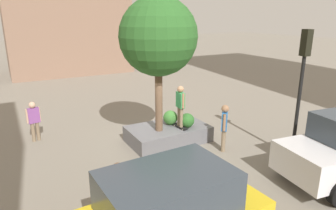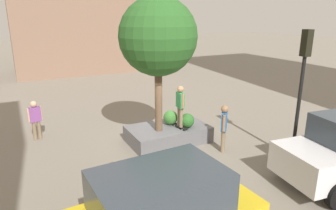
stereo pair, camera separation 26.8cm
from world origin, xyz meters
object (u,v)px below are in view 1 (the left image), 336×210
Objects in this scene: planter_ledge at (168,134)px; skateboard at (180,126)px; traffic_light_median at (303,73)px; passerby_with_bag at (34,119)px; bystander_watching at (224,125)px; plaza_tree at (158,37)px; skateboarder at (180,103)px; pedestrian_crossing at (119,189)px.

skateboard is at bearing 135.49° from planter_ledge.
traffic_light_median is 2.73× the size of passerby_with_bag.
skateboard is at bearing -53.78° from bystander_watching.
plaza_tree is 2.65m from skateboarder.
pedestrian_crossing is at bearing 42.65° from skateboard.
pedestrian_crossing is at bearing 51.15° from plaza_tree.
skateboard is 5.17m from pedestrian_crossing.
bystander_watching is (1.84, -1.61, -2.01)m from traffic_light_median.
passerby_with_bag is (5.00, -2.95, 0.27)m from skateboard.
bystander_watching is (-1.39, 1.76, 0.72)m from planter_ledge.
skateboarder is (-0.84, 0.17, -2.51)m from plaza_tree.
skateboarder reaches higher than pedestrian_crossing.
passerby_with_bag is (1.20, -6.45, -0.00)m from pedestrian_crossing.
passerby_with_bag is (6.03, -4.37, -0.08)m from bystander_watching.
traffic_light_median reaches higher than passerby_with_bag.
skateboard is 0.95m from skateboarder.
traffic_light_median reaches higher than planter_ledge.
passerby_with_bag is (5.00, -2.95, -0.68)m from skateboarder.
planter_ledge is 5.36m from passerby_with_bag.
pedestrian_crossing is (3.79, 3.49, -0.68)m from skateboarder.
skateboarder reaches higher than skateboard.
planter_ledge is 1.41m from skateboarder.
planter_ledge is 0.61m from skateboard.
traffic_light_median is 7.01m from pedestrian_crossing.
passerby_with_bag is at bearing -37.20° from traffic_light_median.
skateboarder is at bearing -26.57° from skateboard.
pedestrian_crossing reaches higher than skateboard.
plaza_tree is 3.96m from bystander_watching.
plaza_tree reaches higher than planter_ledge.
skateboard is (-0.35, 0.35, 0.37)m from planter_ledge.
pedestrian_crossing is (2.95, 3.67, -3.19)m from plaza_tree.
plaza_tree is at bearing -11.52° from skateboard.
plaza_tree is 1.11× the size of traffic_light_median.
skateboard is 1.79m from bystander_watching.
pedestrian_crossing is at bearing 42.65° from skateboarder.
plaza_tree is at bearing -40.20° from bystander_watching.
planter_ledge is 0.70× the size of traffic_light_median.
pedestrian_crossing is 0.92× the size of bystander_watching.
pedestrian_crossing is 6.56m from passerby_with_bag.
skateboarder is 0.99× the size of passerby_with_bag.
plaza_tree is 5.03m from traffic_light_median.
plaza_tree is 3.56m from skateboard.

